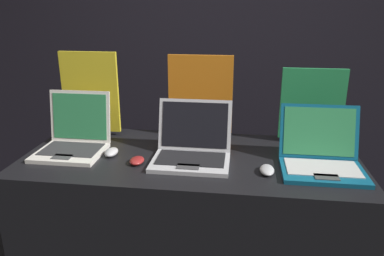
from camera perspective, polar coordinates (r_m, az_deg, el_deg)
wall_back at (r=3.32m, az=3.56°, el=13.52°), size 8.00×0.05×2.80m
display_counter at (r=2.13m, az=-0.22°, el=-16.15°), size 1.68×0.75×0.95m
laptop_front at (r=2.05m, az=-17.53°, el=-1.46°), size 0.33×0.33×0.29m
mouse_front at (r=1.94m, az=-12.19°, el=-3.62°), size 0.06×0.11×0.03m
promo_stand_front at (r=2.23m, az=-15.20°, el=4.74°), size 0.33×0.07×0.48m
laptop_middle at (r=1.84m, az=0.03°, el=-2.92°), size 0.37×0.34×0.27m
mouse_middle at (r=1.83m, az=-8.39°, el=-4.94°), size 0.07×0.10×0.03m
promo_stand_middle at (r=2.12m, az=1.27°, el=4.51°), size 0.36×0.07×0.47m
laptop_back at (r=1.84m, az=19.09°, el=-3.96°), size 0.37×0.35×0.27m
mouse_back at (r=1.74m, az=11.36°, el=-6.28°), size 0.06×0.11×0.03m
promo_stand_back at (r=2.12m, az=17.78°, el=2.88°), size 0.34×0.07×0.41m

